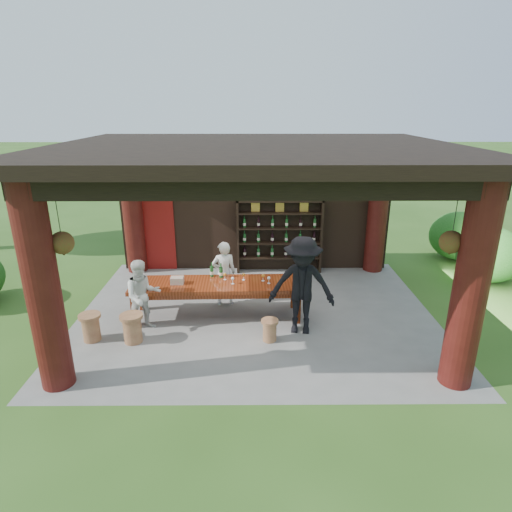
{
  "coord_description": "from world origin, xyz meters",
  "views": [
    {
      "loc": [
        -0.06,
        -8.16,
        4.18
      ],
      "look_at": [
        0.0,
        0.4,
        1.15
      ],
      "focal_mm": 30.0,
      "sensor_mm": 36.0,
      "label": 1
    }
  ],
  "objects_px": {
    "tasting_table": "(217,288)",
    "guest_man": "(302,286)",
    "napkin_basket": "(177,280)",
    "guest_woman": "(143,296)",
    "stool_near_left": "(132,327)",
    "stool_far_left": "(91,327)",
    "stool_near_right": "(270,330)",
    "wine_shelf": "(279,236)",
    "host": "(224,273)"
  },
  "relations": [
    {
      "from": "wine_shelf",
      "to": "tasting_table",
      "type": "distance_m",
      "value": 2.94
    },
    {
      "from": "stool_near_right",
      "to": "tasting_table",
      "type": "bearing_deg",
      "value": 136.13
    },
    {
      "from": "wine_shelf",
      "to": "tasting_table",
      "type": "height_order",
      "value": "wine_shelf"
    },
    {
      "from": "tasting_table",
      "to": "guest_man",
      "type": "relative_size",
      "value": 1.83
    },
    {
      "from": "stool_far_left",
      "to": "napkin_basket",
      "type": "xyz_separation_m",
      "value": [
        1.49,
        0.93,
        0.54
      ]
    },
    {
      "from": "guest_woman",
      "to": "guest_man",
      "type": "relative_size",
      "value": 0.74
    },
    {
      "from": "tasting_table",
      "to": "guest_man",
      "type": "distance_m",
      "value": 1.82
    },
    {
      "from": "stool_near_left",
      "to": "stool_near_right",
      "type": "height_order",
      "value": "stool_near_left"
    },
    {
      "from": "stool_far_left",
      "to": "stool_near_left",
      "type": "bearing_deg",
      "value": -4.68
    },
    {
      "from": "tasting_table",
      "to": "stool_near_left",
      "type": "distance_m",
      "value": 1.85
    },
    {
      "from": "wine_shelf",
      "to": "stool_near_right",
      "type": "relative_size",
      "value": 5.19
    },
    {
      "from": "stool_near_right",
      "to": "stool_near_left",
      "type": "bearing_deg",
      "value": -179.43
    },
    {
      "from": "guest_woman",
      "to": "guest_man",
      "type": "bearing_deg",
      "value": -26.97
    },
    {
      "from": "stool_far_left",
      "to": "stool_near_right",
      "type": "bearing_deg",
      "value": -0.67
    },
    {
      "from": "wine_shelf",
      "to": "stool_far_left",
      "type": "distance_m",
      "value": 5.16
    },
    {
      "from": "wine_shelf",
      "to": "stool_far_left",
      "type": "height_order",
      "value": "wine_shelf"
    },
    {
      "from": "wine_shelf",
      "to": "napkin_basket",
      "type": "height_order",
      "value": "wine_shelf"
    },
    {
      "from": "wine_shelf",
      "to": "stool_far_left",
      "type": "xyz_separation_m",
      "value": [
        -3.71,
        -3.52,
        -0.7
      ]
    },
    {
      "from": "tasting_table",
      "to": "host",
      "type": "bearing_deg",
      "value": 79.22
    },
    {
      "from": "tasting_table",
      "to": "napkin_basket",
      "type": "xyz_separation_m",
      "value": [
        -0.8,
        -0.04,
        0.19
      ]
    },
    {
      "from": "stool_far_left",
      "to": "napkin_basket",
      "type": "relative_size",
      "value": 2.05
    },
    {
      "from": "napkin_basket",
      "to": "guest_man",
      "type": "bearing_deg",
      "value": -14.18
    },
    {
      "from": "stool_far_left",
      "to": "host",
      "type": "relative_size",
      "value": 0.37
    },
    {
      "from": "guest_man",
      "to": "tasting_table",
      "type": "bearing_deg",
      "value": 166.59
    },
    {
      "from": "guest_man",
      "to": "napkin_basket",
      "type": "bearing_deg",
      "value": 174.09
    },
    {
      "from": "wine_shelf",
      "to": "napkin_basket",
      "type": "bearing_deg",
      "value": -130.66
    },
    {
      "from": "tasting_table",
      "to": "stool_far_left",
      "type": "height_order",
      "value": "tasting_table"
    },
    {
      "from": "wine_shelf",
      "to": "guest_man",
      "type": "height_order",
      "value": "wine_shelf"
    },
    {
      "from": "guest_man",
      "to": "napkin_basket",
      "type": "height_order",
      "value": "guest_man"
    },
    {
      "from": "stool_far_left",
      "to": "host",
      "type": "distance_m",
      "value": 2.88
    },
    {
      "from": "guest_man",
      "to": "napkin_basket",
      "type": "xyz_separation_m",
      "value": [
        -2.46,
        0.62,
        -0.14
      ]
    },
    {
      "from": "tasting_table",
      "to": "stool_near_left",
      "type": "height_order",
      "value": "tasting_table"
    },
    {
      "from": "guest_woman",
      "to": "napkin_basket",
      "type": "relative_size",
      "value": 5.51
    },
    {
      "from": "stool_near_left",
      "to": "guest_man",
      "type": "height_order",
      "value": "guest_man"
    },
    {
      "from": "stool_near_left",
      "to": "guest_man",
      "type": "bearing_deg",
      "value": 6.76
    },
    {
      "from": "stool_near_right",
      "to": "guest_man",
      "type": "xyz_separation_m",
      "value": [
        0.61,
        0.35,
        0.74
      ]
    },
    {
      "from": "napkin_basket",
      "to": "tasting_table",
      "type": "bearing_deg",
      "value": 2.81
    },
    {
      "from": "wine_shelf",
      "to": "stool_far_left",
      "type": "relative_size",
      "value": 4.15
    },
    {
      "from": "tasting_table",
      "to": "host",
      "type": "relative_size",
      "value": 2.43
    },
    {
      "from": "host",
      "to": "guest_man",
      "type": "bearing_deg",
      "value": 130.22
    },
    {
      "from": "host",
      "to": "stool_near_right",
      "type": "bearing_deg",
      "value": 109.43
    },
    {
      "from": "tasting_table",
      "to": "stool_far_left",
      "type": "relative_size",
      "value": 6.61
    },
    {
      "from": "wine_shelf",
      "to": "host",
      "type": "xyz_separation_m",
      "value": [
        -1.32,
        -1.98,
        -0.25
      ]
    },
    {
      "from": "stool_far_left",
      "to": "guest_woman",
      "type": "distance_m",
      "value": 1.09
    },
    {
      "from": "stool_near_left",
      "to": "host",
      "type": "distance_m",
      "value": 2.31
    },
    {
      "from": "stool_near_right",
      "to": "guest_woman",
      "type": "distance_m",
      "value": 2.53
    },
    {
      "from": "stool_far_left",
      "to": "guest_woman",
      "type": "bearing_deg",
      "value": 25.39
    },
    {
      "from": "stool_far_left",
      "to": "napkin_basket",
      "type": "height_order",
      "value": "napkin_basket"
    },
    {
      "from": "stool_near_left",
      "to": "guest_woman",
      "type": "relative_size",
      "value": 0.39
    },
    {
      "from": "host",
      "to": "guest_woman",
      "type": "bearing_deg",
      "value": 25.46
    }
  ]
}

